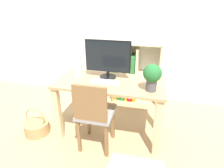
{
  "coord_description": "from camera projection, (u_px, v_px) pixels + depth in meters",
  "views": [
    {
      "loc": [
        0.5,
        -1.97,
        1.64
      ],
      "look_at": [
        0.0,
        0.1,
        0.67
      ],
      "focal_mm": 30.0,
      "sensor_mm": 36.0,
      "label": 1
    }
  ],
  "objects": [
    {
      "name": "basket",
      "position": [
        37.0,
        127.0,
        2.49
      ],
      "size": [
        0.32,
        0.32,
        0.37
      ],
      "color": "tan",
      "rests_on": "ground_plane"
    },
    {
      "name": "monitor",
      "position": [
        108.0,
        58.0,
        2.24
      ],
      "size": [
        0.56,
        0.2,
        0.46
      ],
      "color": "black",
      "rests_on": "desk"
    },
    {
      "name": "desk",
      "position": [
        110.0,
        93.0,
        2.28
      ],
      "size": [
        1.3,
        0.61,
        0.75
      ],
      "color": "tan",
      "rests_on": "ground_plane"
    },
    {
      "name": "chair",
      "position": [
        94.0,
        113.0,
        2.07
      ],
      "size": [
        0.4,
        0.4,
        0.88
      ],
      "rotation": [
        0.0,
        0.0,
        0.02
      ],
      "color": "gray",
      "rests_on": "ground_plane"
    },
    {
      "name": "wall_back",
      "position": [
        127.0,
        22.0,
        2.99
      ],
      "size": [
        8.0,
        0.05,
        2.6
      ],
      "color": "silver",
      "rests_on": "ground_plane"
    },
    {
      "name": "vase",
      "position": [
        78.0,
        70.0,
        2.35
      ],
      "size": [
        0.12,
        0.12,
        0.2
      ],
      "color": "silver",
      "rests_on": "desk"
    },
    {
      "name": "ground_plane",
      "position": [
        110.0,
        132.0,
        2.53
      ],
      "size": [
        10.0,
        10.0,
        0.0
      ],
      "primitive_type": "plane",
      "color": "tan"
    },
    {
      "name": "keyboard",
      "position": [
        105.0,
        82.0,
        2.19
      ],
      "size": [
        0.34,
        0.13,
        0.02
      ],
      "color": "#B2B2B7",
      "rests_on": "desk"
    },
    {
      "name": "bookshelf",
      "position": [
        129.0,
        74.0,
        3.16
      ],
      "size": [
        0.76,
        0.28,
        1.01
      ],
      "color": "#D8BC8C",
      "rests_on": "ground_plane"
    },
    {
      "name": "potted_plant",
      "position": [
        152.0,
        75.0,
        1.93
      ],
      "size": [
        0.19,
        0.19,
        0.29
      ],
      "color": "#4C4C51",
      "rests_on": "desk"
    }
  ]
}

